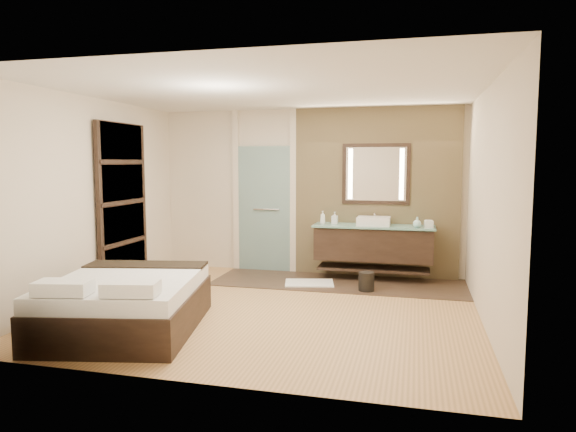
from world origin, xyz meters
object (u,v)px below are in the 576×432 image
(mirror_unit, at_px, (376,174))
(waste_bin, at_px, (366,282))
(vanity, at_px, (373,243))
(bed, at_px, (126,303))

(mirror_unit, bearing_deg, waste_bin, -91.86)
(mirror_unit, relative_size, waste_bin, 3.79)
(mirror_unit, height_order, waste_bin, mirror_unit)
(vanity, relative_size, mirror_unit, 1.75)
(bed, height_order, waste_bin, bed)
(vanity, distance_m, waste_bin, 0.87)
(vanity, relative_size, waste_bin, 6.61)
(vanity, height_order, bed, vanity)
(mirror_unit, xyz_separation_m, waste_bin, (-0.03, -0.99, -1.51))
(bed, bearing_deg, vanity, 40.31)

